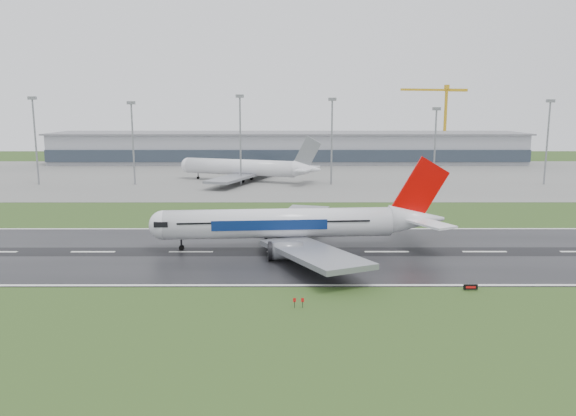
{
  "coord_description": "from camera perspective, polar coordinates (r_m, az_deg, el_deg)",
  "views": [
    {
      "loc": [
        -0.34,
        -111.52,
        29.46
      ],
      "look_at": [
        -0.16,
        12.0,
        7.0
      ],
      "focal_mm": 35.16,
      "sensor_mm": 36.0,
      "label": 1
    }
  ],
  "objects": [
    {
      "name": "terminal",
      "position": [
        297.33,
        -0.02,
        6.07
      ],
      "size": [
        240.0,
        36.0,
        15.0
      ],
      "primitive_type": "cube",
      "color": "gray",
      "rests_on": "ground"
    },
    {
      "name": "runway_sign",
      "position": [
        96.59,
        17.98,
        -7.65
      ],
      "size": [
        2.28,
        0.9,
        1.04
      ],
      "primitive_type": null,
      "rotation": [
        0.0,
        0.0,
        0.29
      ],
      "color": "black",
      "rests_on": "ground"
    },
    {
      "name": "floodmast_5",
      "position": [
        233.28,
        24.72,
        5.89
      ],
      "size": [
        0.64,
        0.64,
        30.61
      ],
      "primitive_type": "cylinder",
      "color": "gray",
      "rests_on": "ground"
    },
    {
      "name": "tower_crane",
      "position": [
        323.44,
        15.6,
        8.33
      ],
      "size": [
        39.72,
        15.08,
        40.87
      ],
      "primitive_type": null,
      "rotation": [
        0.0,
        0.0,
        0.32
      ],
      "color": "gold",
      "rests_on": "ground"
    },
    {
      "name": "floodmast_3",
      "position": [
        212.63,
        4.44,
        6.54
      ],
      "size": [
        0.64,
        0.64,
        31.2
      ],
      "primitive_type": "cylinder",
      "color": "gray",
      "rests_on": "ground"
    },
    {
      "name": "main_airliner",
      "position": [
        116.44,
        1.18,
        0.28
      ],
      "size": [
        65.99,
        63.29,
        18.18
      ],
      "primitive_type": null,
      "rotation": [
        0.0,
        0.0,
        0.08
      ],
      "color": "silver",
      "rests_on": "runway"
    },
    {
      "name": "runway",
      "position": [
        115.33,
        0.09,
        -4.47
      ],
      "size": [
        400.0,
        45.0,
        0.1
      ],
      "primitive_type": "cube",
      "color": "black",
      "rests_on": "ground"
    },
    {
      "name": "parked_airliner",
      "position": [
        222.15,
        -4.31,
        4.96
      ],
      "size": [
        75.56,
        73.07,
        17.62
      ],
      "primitive_type": null,
      "rotation": [
        0.0,
        0.0,
        -0.35
      ],
      "color": "silver",
      "rests_on": "apron"
    },
    {
      "name": "apron",
      "position": [
        238.34,
        -0.0,
        3.22
      ],
      "size": [
        400.0,
        130.0,
        0.08
      ],
      "primitive_type": "cube",
      "color": "slate",
      "rests_on": "ground"
    },
    {
      "name": "floodmast_1",
      "position": [
        219.72,
        -15.39,
        6.15
      ],
      "size": [
        0.64,
        0.64,
        29.91
      ],
      "primitive_type": "cylinder",
      "color": "gray",
      "rests_on": "ground"
    },
    {
      "name": "ground",
      "position": [
        115.35,
        0.09,
        -4.49
      ],
      "size": [
        520.0,
        520.0,
        0.0
      ],
      "primitive_type": "plane",
      "color": "#284318",
      "rests_on": "ground"
    },
    {
      "name": "floodmast_4",
      "position": [
        219.2,
        14.62,
        5.89
      ],
      "size": [
        0.64,
        0.64,
        27.73
      ],
      "primitive_type": "cylinder",
      "color": "gray",
      "rests_on": "ground"
    },
    {
      "name": "floodmast_2",
      "position": [
        212.66,
        -4.83,
        6.69
      ],
      "size": [
        0.64,
        0.64,
        32.34
      ],
      "primitive_type": "cylinder",
      "color": "gray",
      "rests_on": "ground"
    },
    {
      "name": "floodmast_0",
      "position": [
        231.89,
        -24.16,
        6.04
      ],
      "size": [
        0.64,
        0.64,
        31.64
      ],
      "primitive_type": "cylinder",
      "color": "gray",
      "rests_on": "ground"
    }
  ]
}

